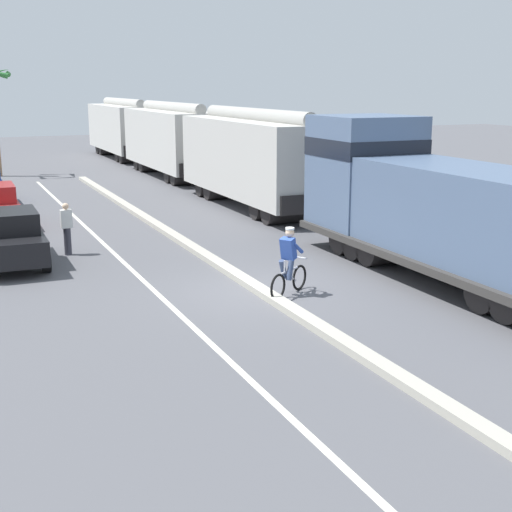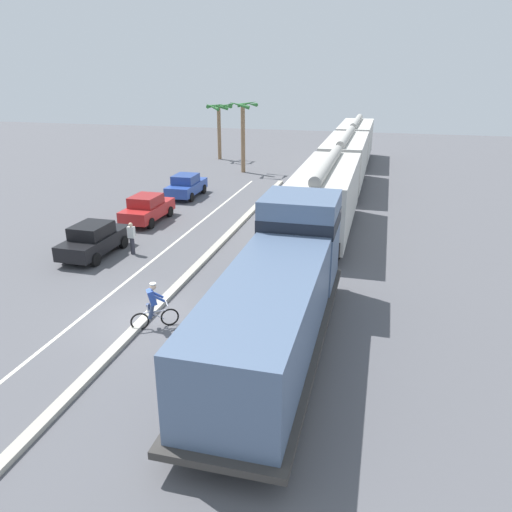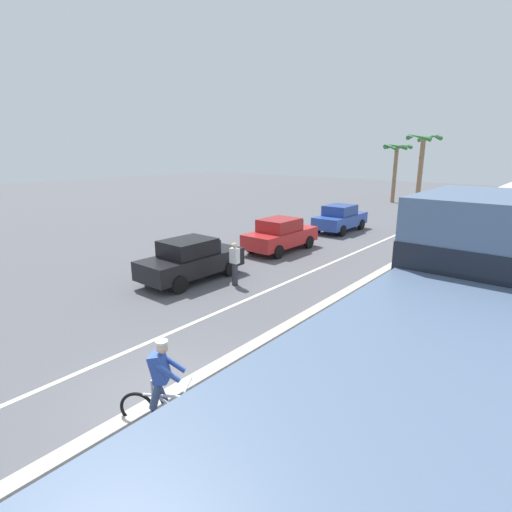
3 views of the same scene
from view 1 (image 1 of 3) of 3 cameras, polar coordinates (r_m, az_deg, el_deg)
The scene contains 10 objects.
ground_plane at distance 18.14m, azimuth 0.15°, elevation -2.85°, with size 120.00×120.00×0.00m, color #56565B.
median_curb at distance 23.56m, azimuth -5.79°, elevation 1.12°, with size 0.36×36.00×0.16m, color #B2AD9E.
lane_stripe at distance 22.97m, azimuth -11.48°, elevation 0.40°, with size 0.14×36.00×0.01m, color silver.
locomotive at distance 19.92m, azimuth 14.13°, elevation 3.52°, with size 3.10×11.61×4.20m.
hopper_car_lead at distance 30.30m, azimuth -0.11°, elevation 7.78°, with size 2.90×10.60×4.18m.
hopper_car_middle at distance 41.15m, azimuth -6.71°, elevation 9.22°, with size 2.90×10.60×4.18m.
hopper_car_trailing at distance 52.32m, azimuth -10.55°, elevation 10.00°, with size 2.90×10.60×4.18m.
parked_car_black at distance 21.83m, azimuth -19.05°, elevation 1.42°, with size 1.88×4.22×1.62m.
cyclist at distance 17.64m, azimuth 2.64°, elevation -0.60°, with size 1.47×0.98×1.71m.
pedestrian_by_cars at distance 22.61m, azimuth -14.90°, elevation 2.18°, with size 0.34×0.22×1.62m.
Camera 1 is at (-7.07, -15.90, 5.13)m, focal length 50.00 mm.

